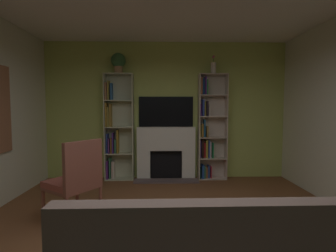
{
  "coord_description": "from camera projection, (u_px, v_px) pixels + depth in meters",
  "views": [
    {
      "loc": [
        -0.09,
        -2.54,
        1.5
      ],
      "look_at": [
        0.0,
        1.21,
        1.25
      ],
      "focal_mm": 27.8,
      "sensor_mm": 36.0,
      "label": 1
    }
  ],
  "objects": [
    {
      "name": "wall_back_accent",
      "position": [
        166.0,
        111.0,
        5.6
      ],
      "size": [
        5.22,
        0.06,
        2.9
      ],
      "primitive_type": "cube",
      "color": "#B6C762",
      "rests_on": "ground_plane"
    },
    {
      "name": "tv",
      "position": [
        166.0,
        112.0,
        5.54
      ],
      "size": [
        1.15,
        0.06,
        0.64
      ],
      "primitive_type": "cube",
      "color": "black",
      "rests_on": "fireplace"
    },
    {
      "name": "vase_with_flowers",
      "position": [
        213.0,
        68.0,
        5.38
      ],
      "size": [
        0.11,
        0.11,
        0.38
      ],
      "color": "silver",
      "rests_on": "bookshelf_right"
    },
    {
      "name": "fireplace",
      "position": [
        166.0,
        152.0,
        5.53
      ],
      "size": [
        1.33,
        0.49,
        1.11
      ],
      "color": "white",
      "rests_on": "ground_plane"
    },
    {
      "name": "potted_plant",
      "position": [
        118.0,
        62.0,
        5.33
      ],
      "size": [
        0.3,
        0.3,
        0.41
      ],
      "color": "#9C7854",
      "rests_on": "bookshelf_left"
    },
    {
      "name": "bookshelf_left",
      "position": [
        116.0,
        129.0,
        5.47
      ],
      "size": [
        0.59,
        0.28,
        2.22
      ],
      "color": "beige",
      "rests_on": "ground_plane"
    },
    {
      "name": "bookshelf_right",
      "position": [
        209.0,
        130.0,
        5.52
      ],
      "size": [
        0.59,
        0.26,
        2.22
      ],
      "color": "beige",
      "rests_on": "ground_plane"
    },
    {
      "name": "armchair",
      "position": [
        76.0,
        179.0,
        3.47
      ],
      "size": [
        0.79,
        0.79,
        1.09
      ],
      "color": "brown",
      "rests_on": "ground_plane"
    }
  ]
}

